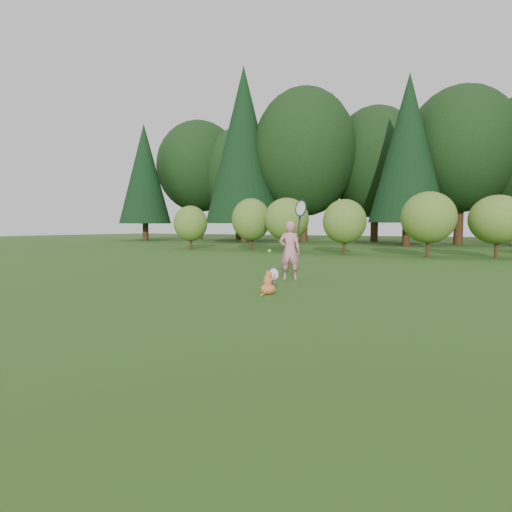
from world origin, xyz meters
The scene contains 6 objects.
ground centered at (0.00, 0.00, 0.00)m, with size 100.00×100.00×0.00m, color #214A14.
shrub_row centered at (0.00, 13.00, 1.40)m, with size 28.00×3.00×2.80m, color #426820, non-canonical shape.
woodland_backdrop centered at (0.00, 23.00, 7.50)m, with size 48.00×10.00×15.00m, color black, non-canonical shape.
child centered at (-0.08, 2.94, 0.72)m, with size 0.81×0.54×2.06m.
cat centered at (0.43, 0.86, 0.23)m, with size 0.37×0.63×0.61m.
tennis_ball centered at (0.45, 0.85, 0.80)m, with size 0.06×0.06×0.06m.
Camera 1 is at (4.05, -6.13, 1.25)m, focal length 30.00 mm.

